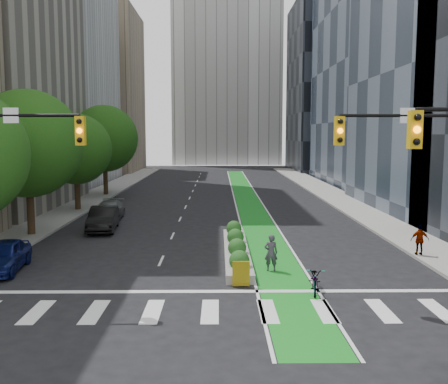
{
  "coord_description": "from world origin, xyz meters",
  "views": [
    {
      "loc": [
        0.3,
        -17.73,
        6.12
      ],
      "look_at": [
        0.6,
        9.22,
        3.0
      ],
      "focal_mm": 40.0,
      "sensor_mm": 36.0,
      "label": 1
    }
  ],
  "objects_px": {
    "parked_car_left_far": "(109,211)",
    "pedestrian_far": "(420,240)",
    "median_planter": "(236,248)",
    "cyclist": "(271,253)",
    "bicycle": "(315,279)",
    "parked_car_left_near": "(4,256)",
    "parked_car_left_mid": "(103,219)"
  },
  "relations": [
    {
      "from": "parked_car_left_mid",
      "to": "parked_car_left_far",
      "type": "height_order",
      "value": "parked_car_left_mid"
    },
    {
      "from": "median_planter",
      "to": "cyclist",
      "type": "bearing_deg",
      "value": -63.08
    },
    {
      "from": "bicycle",
      "to": "parked_car_left_near",
      "type": "bearing_deg",
      "value": 176.37
    },
    {
      "from": "bicycle",
      "to": "parked_car_left_near",
      "type": "xyz_separation_m",
      "value": [
        -13.4,
        3.16,
        0.18
      ]
    },
    {
      "from": "parked_car_left_far",
      "to": "pedestrian_far",
      "type": "xyz_separation_m",
      "value": [
        17.89,
        -11.33,
        0.24
      ]
    },
    {
      "from": "bicycle",
      "to": "parked_car_left_mid",
      "type": "height_order",
      "value": "parked_car_left_mid"
    },
    {
      "from": "bicycle",
      "to": "parked_car_left_far",
      "type": "relative_size",
      "value": 0.43
    },
    {
      "from": "bicycle",
      "to": "parked_car_left_far",
      "type": "xyz_separation_m",
      "value": [
        -11.65,
        16.72,
        0.15
      ]
    },
    {
      "from": "median_planter",
      "to": "bicycle",
      "type": "relative_size",
      "value": 5.21
    },
    {
      "from": "cyclist",
      "to": "parked_car_left_mid",
      "type": "bearing_deg",
      "value": -46.26
    },
    {
      "from": "parked_car_left_far",
      "to": "median_planter",
      "type": "bearing_deg",
      "value": -53.27
    },
    {
      "from": "parked_car_left_mid",
      "to": "parked_car_left_far",
      "type": "xyz_separation_m",
      "value": [
        -0.53,
        4.06,
        -0.09
      ]
    },
    {
      "from": "parked_car_left_near",
      "to": "parked_car_left_mid",
      "type": "relative_size",
      "value": 0.89
    },
    {
      "from": "median_planter",
      "to": "parked_car_left_far",
      "type": "bearing_deg",
      "value": 129.25
    },
    {
      "from": "cyclist",
      "to": "parked_car_left_far",
      "type": "distance_m",
      "value": 17.05
    },
    {
      "from": "parked_car_left_near",
      "to": "parked_car_left_mid",
      "type": "bearing_deg",
      "value": 70.91
    },
    {
      "from": "parked_car_left_near",
      "to": "parked_car_left_far",
      "type": "distance_m",
      "value": 13.67
    },
    {
      "from": "parked_car_left_near",
      "to": "pedestrian_far",
      "type": "distance_m",
      "value": 19.78
    },
    {
      "from": "median_planter",
      "to": "pedestrian_far",
      "type": "bearing_deg",
      "value": -3.59
    },
    {
      "from": "median_planter",
      "to": "parked_car_left_near",
      "type": "relative_size",
      "value": 2.49
    },
    {
      "from": "cyclist",
      "to": "median_planter",
      "type": "bearing_deg",
      "value": -64.81
    },
    {
      "from": "median_planter",
      "to": "pedestrian_far",
      "type": "xyz_separation_m",
      "value": [
        9.1,
        -0.57,
        0.54
      ]
    },
    {
      "from": "parked_car_left_mid",
      "to": "pedestrian_far",
      "type": "height_order",
      "value": "pedestrian_far"
    },
    {
      "from": "parked_car_left_near",
      "to": "parked_car_left_far",
      "type": "xyz_separation_m",
      "value": [
        1.75,
        13.56,
        -0.03
      ]
    },
    {
      "from": "median_planter",
      "to": "bicycle",
      "type": "bearing_deg",
      "value": -64.4
    },
    {
      "from": "parked_car_left_near",
      "to": "parked_car_left_far",
      "type": "relative_size",
      "value": 0.89
    },
    {
      "from": "bicycle",
      "to": "parked_car_left_near",
      "type": "distance_m",
      "value": 13.77
    },
    {
      "from": "median_planter",
      "to": "parked_car_left_near",
      "type": "xyz_separation_m",
      "value": [
        -10.55,
        -2.8,
        0.33
      ]
    },
    {
      "from": "median_planter",
      "to": "parked_car_left_mid",
      "type": "distance_m",
      "value": 10.65
    },
    {
      "from": "pedestrian_far",
      "to": "median_planter",
      "type": "bearing_deg",
      "value": 0.43
    },
    {
      "from": "cyclist",
      "to": "bicycle",
      "type": "bearing_deg",
      "value": 112.63
    },
    {
      "from": "parked_car_left_mid",
      "to": "cyclist",
      "type": "bearing_deg",
      "value": -49.91
    }
  ]
}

